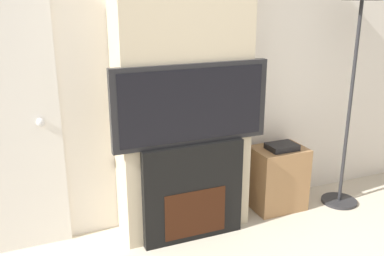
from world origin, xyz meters
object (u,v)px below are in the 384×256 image
at_px(floor_lamp, 356,49).
at_px(media_stand, 278,177).
at_px(fireplace, 192,191).
at_px(television, 192,105).

bearing_deg(floor_lamp, media_stand, 165.83).
xyz_separation_m(fireplace, floor_lamp, (1.46, 0.01, 1.01)).
relative_size(fireplace, television, 0.67).
bearing_deg(media_stand, fireplace, -169.92).
relative_size(fireplace, floor_lamp, 0.42).
distance_m(fireplace, media_stand, 0.90).
bearing_deg(television, floor_lamp, 0.43).
bearing_deg(media_stand, floor_lamp, -14.17).
bearing_deg(television, fireplace, 90.00).
distance_m(television, floor_lamp, 1.50).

